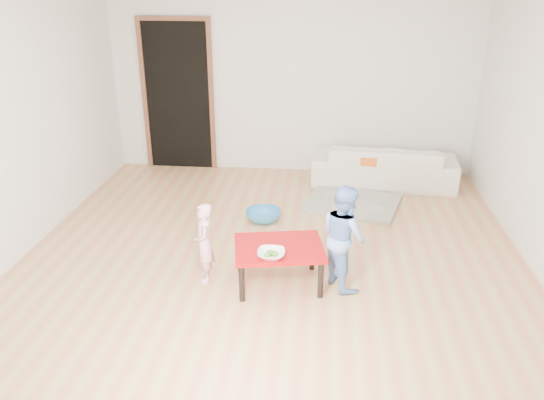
% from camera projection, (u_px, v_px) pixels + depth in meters
% --- Properties ---
extents(floor, '(5.00, 5.00, 0.01)m').
position_uv_depth(floor, '(274.00, 251.00, 5.44)').
color(floor, '#BC7550').
rests_on(floor, ground).
extents(back_wall, '(5.00, 0.02, 2.60)m').
position_uv_depth(back_wall, '(292.00, 79.00, 7.22)').
color(back_wall, silver).
rests_on(back_wall, floor).
extents(left_wall, '(0.02, 5.00, 2.60)m').
position_uv_depth(left_wall, '(19.00, 121.00, 5.16)').
color(left_wall, silver).
rests_on(left_wall, floor).
extents(doorway, '(1.02, 0.08, 2.11)m').
position_uv_depth(doorway, '(178.00, 97.00, 7.46)').
color(doorway, brown).
rests_on(doorway, back_wall).
extents(sofa, '(1.93, 0.87, 0.55)m').
position_uv_depth(sofa, '(384.00, 164.00, 7.09)').
color(sofa, beige).
rests_on(sofa, floor).
extents(cushion, '(0.46, 0.42, 0.11)m').
position_uv_depth(cushion, '(361.00, 157.00, 6.92)').
color(cushion, '#DC5C18').
rests_on(cushion, sofa).
extents(red_table, '(0.88, 0.72, 0.39)m').
position_uv_depth(red_table, '(279.00, 265.00, 4.78)').
color(red_table, '#9C080B').
rests_on(red_table, floor).
extents(bowl, '(0.24, 0.24, 0.06)m').
position_uv_depth(bowl, '(271.00, 254.00, 4.50)').
color(bowl, white).
rests_on(bowl, red_table).
extents(broccoli, '(0.12, 0.12, 0.06)m').
position_uv_depth(broccoli, '(271.00, 254.00, 4.50)').
color(broccoli, '#2D5919').
rests_on(broccoli, red_table).
extents(child_pink, '(0.25, 0.31, 0.75)m').
position_uv_depth(child_pink, '(204.00, 243.00, 4.79)').
color(child_pink, pink).
rests_on(child_pink, floor).
extents(child_blue, '(0.54, 0.58, 0.96)m').
position_uv_depth(child_blue, '(344.00, 237.00, 4.68)').
color(child_blue, '#6391E5').
rests_on(child_blue, floor).
extents(basin, '(0.40, 0.40, 0.13)m').
position_uv_depth(basin, '(263.00, 215.00, 6.08)').
color(basin, teal).
rests_on(basin, floor).
extents(blanket, '(1.27, 1.15, 0.05)m').
position_uv_depth(blanket, '(352.00, 203.00, 6.50)').
color(blanket, '#9B9789').
rests_on(blanket, floor).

